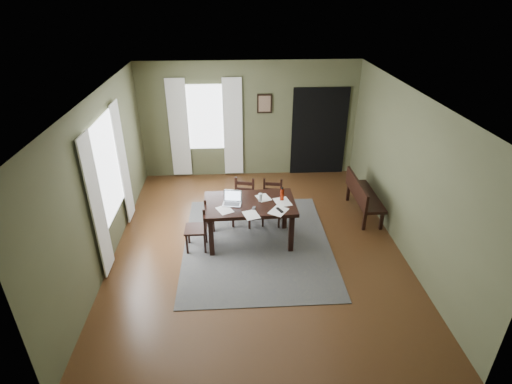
{
  "coord_description": "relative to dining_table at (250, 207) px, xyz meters",
  "views": [
    {
      "loc": [
        -0.36,
        -5.92,
        4.19
      ],
      "look_at": [
        0.0,
        0.3,
        0.9
      ],
      "focal_mm": 28.0,
      "sensor_mm": 36.0,
      "label": 1
    }
  ],
  "objects": [
    {
      "name": "doorway_back",
      "position": [
        1.77,
        2.86,
        0.35
      ],
      "size": [
        1.3,
        0.03,
        2.1
      ],
      "color": "black",
      "rests_on": "ground"
    },
    {
      "name": "curtain_back_left",
      "position": [
        -1.5,
        2.83,
        0.5
      ],
      "size": [
        0.44,
        0.03,
        2.3
      ],
      "color": "silver",
      "rests_on": "ground"
    },
    {
      "name": "bench",
      "position": [
        2.27,
        0.82,
        -0.25
      ],
      "size": [
        0.44,
        1.36,
        0.77
      ],
      "rotation": [
        0.0,
        0.0,
        1.57
      ],
      "color": "black",
      "rests_on": "ground"
    },
    {
      "name": "window_left",
      "position": [
        -2.35,
        0.09,
        0.75
      ],
      "size": [
        0.01,
        1.3,
        1.7
      ],
      "color": "white",
      "rests_on": "ground"
    },
    {
      "name": "rug",
      "position": [
        0.12,
        -0.11,
        -0.7
      ],
      "size": [
        2.6,
        3.2,
        0.01
      ],
      "color": "#434343",
      "rests_on": "ground"
    },
    {
      "name": "drinking_glass",
      "position": [
        0.19,
        0.05,
        0.17
      ],
      "size": [
        0.08,
        0.08,
        0.14
      ],
      "primitive_type": "cylinder",
      "rotation": [
        0.0,
        0.0,
        0.25
      ],
      "color": "silver",
      "rests_on": "dining_table"
    },
    {
      "name": "paper_e",
      "position": [
        0.0,
        -0.42,
        0.1
      ],
      "size": [
        0.31,
        0.36,
        0.0
      ],
      "primitive_type": "cube",
      "rotation": [
        0.0,
        0.0,
        0.3
      ],
      "color": "white",
      "rests_on": "dining_table"
    },
    {
      "name": "computer_mouse",
      "position": [
        0.06,
        -0.22,
        0.11
      ],
      "size": [
        0.07,
        0.1,
        0.03
      ],
      "primitive_type": "cube",
      "rotation": [
        0.0,
        0.0,
        -0.32
      ],
      "color": "#3F3F42",
      "rests_on": "dining_table"
    },
    {
      "name": "room_shell",
      "position": [
        0.12,
        -0.11,
        1.1
      ],
      "size": [
        5.02,
        6.02,
        2.71
      ],
      "color": "#4F5336",
      "rests_on": "ground"
    },
    {
      "name": "paper_d",
      "position": [
        0.57,
        -0.02,
        0.1
      ],
      "size": [
        0.32,
        0.38,
        0.0
      ],
      "primitive_type": "cube",
      "rotation": [
        0.0,
        0.0,
        0.24
      ],
      "color": "white",
      "rests_on": "dining_table"
    },
    {
      "name": "curtain_back_right",
      "position": [
        -0.26,
        2.83,
        0.5
      ],
      "size": [
        0.44,
        0.03,
        2.3
      ],
      "color": "silver",
      "rests_on": "ground"
    },
    {
      "name": "paper_c",
      "position": [
        0.25,
        0.15,
        0.1
      ],
      "size": [
        0.3,
        0.34,
        0.0
      ],
      "primitive_type": "cube",
      "rotation": [
        0.0,
        0.0,
        0.36
      ],
      "color": "white",
      "rests_on": "dining_table"
    },
    {
      "name": "curtain_left_near",
      "position": [
        -2.32,
        -0.73,
        0.5
      ],
      "size": [
        0.03,
        0.48,
        2.3
      ],
      "color": "silver",
      "rests_on": "ground"
    },
    {
      "name": "ground",
      "position": [
        0.12,
        -0.11,
        -0.71
      ],
      "size": [
        5.0,
        6.0,
        0.01
      ],
      "color": "#492C16"
    },
    {
      "name": "window_back",
      "position": [
        -0.88,
        2.86,
        0.75
      ],
      "size": [
        1.0,
        0.01,
        1.5
      ],
      "color": "white",
      "rests_on": "ground"
    },
    {
      "name": "laptop",
      "position": [
        -0.3,
        -0.0,
        0.15
      ],
      "size": [
        0.35,
        0.3,
        0.22
      ],
      "rotation": [
        0.0,
        0.0,
        -0.16
      ],
      "color": "#B7B7BC",
      "rests_on": "dining_table"
    },
    {
      "name": "water_bottle",
      "position": [
        0.57,
        0.06,
        0.21
      ],
      "size": [
        0.08,
        0.08,
        0.24
      ],
      "rotation": [
        0.0,
        0.0,
        -0.12
      ],
      "color": "#96230B",
      "rests_on": "dining_table"
    },
    {
      "name": "dining_table",
      "position": [
        0.0,
        0.0,
        0.0
      ],
      "size": [
        1.6,
        0.99,
        0.79
      ],
      "rotation": [
        0.0,
        0.0,
        0.03
      ],
      "color": "black",
      "rests_on": "rug"
    },
    {
      "name": "tv_remote",
      "position": [
        0.49,
        -0.31,
        0.11
      ],
      "size": [
        0.12,
        0.18,
        0.02
      ],
      "primitive_type": "cube",
      "rotation": [
        0.0,
        0.0,
        0.45
      ],
      "color": "black",
      "rests_on": "dining_table"
    },
    {
      "name": "paper_b",
      "position": [
        0.47,
        -0.32,
        0.1
      ],
      "size": [
        0.39,
        0.41,
        0.0
      ],
      "primitive_type": "cube",
      "rotation": [
        0.0,
        0.0,
        -0.6
      ],
      "color": "white",
      "rests_on": "dining_table"
    },
    {
      "name": "curtain_left_far",
      "position": [
        -2.32,
        0.91,
        0.5
      ],
      "size": [
        0.03,
        0.48,
        2.3
      ],
      "color": "silver",
      "rests_on": "ground"
    },
    {
      "name": "paper_a",
      "position": [
        -0.43,
        -0.23,
        0.1
      ],
      "size": [
        0.33,
        0.36,
        0.0
      ],
      "primitive_type": "cube",
      "rotation": [
        0.0,
        0.0,
        0.46
      ],
      "color": "white",
      "rests_on": "dining_table"
    },
    {
      "name": "framed_picture",
      "position": [
        0.47,
        2.86,
        1.05
      ],
      "size": [
        0.34,
        0.03,
        0.44
      ],
      "color": "black",
      "rests_on": "ground"
    },
    {
      "name": "chair_back_right",
      "position": [
        0.45,
        0.62,
        -0.27
      ],
      "size": [
        0.44,
        0.44,
        0.87
      ],
      "rotation": [
        0.0,
        0.0,
        -0.17
      ],
      "color": "black",
      "rests_on": "rug"
    },
    {
      "name": "chair_back_left",
      "position": [
        -0.1,
        0.63,
        -0.26
      ],
      "size": [
        0.48,
        0.48,
        0.9
      ],
      "rotation": [
        0.0,
        0.0,
        -0.24
      ],
      "color": "black",
      "rests_on": "rug"
    },
    {
      "name": "chair_end",
      "position": [
        -0.9,
        -0.18,
        -0.27
      ],
      "size": [
        0.39,
        0.38,
        0.87
      ],
      "rotation": [
        0.0,
        0.0,
        -1.58
      ],
      "color": "black",
      "rests_on": "rug"
    }
  ]
}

